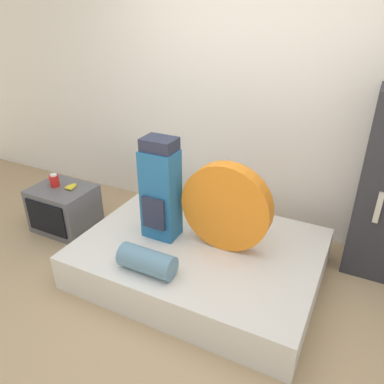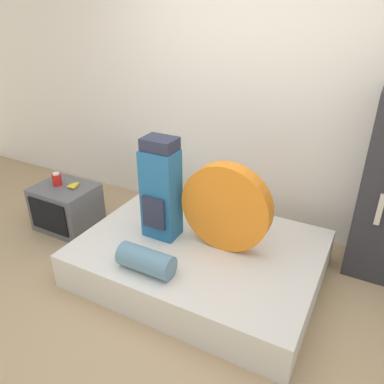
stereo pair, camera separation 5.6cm
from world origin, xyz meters
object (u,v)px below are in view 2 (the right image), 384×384
at_px(tent_bag, 226,207).
at_px(sleeping_roll, 146,260).
at_px(television, 67,207).
at_px(canister, 57,179).
at_px(backpack, 161,190).

bearing_deg(tent_bag, sleeping_roll, -124.60).
relative_size(tent_bag, sleeping_roll, 1.69).
bearing_deg(television, canister, 170.84).
bearing_deg(canister, tent_bag, 0.54).
bearing_deg(canister, backpack, -3.01).
distance_m(tent_bag, television, 1.76).
relative_size(backpack, tent_bag, 1.19).
height_order(backpack, canister, backpack).
xyz_separation_m(backpack, tent_bag, (0.54, 0.08, -0.06)).
height_order(backpack, tent_bag, backpack).
bearing_deg(canister, sleeping_roll, -20.78).
bearing_deg(television, sleeping_roll, -21.46).
relative_size(tent_bag, canister, 5.60).
bearing_deg(sleeping_roll, tent_bag, 55.40).
distance_m(backpack, sleeping_roll, 0.59).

